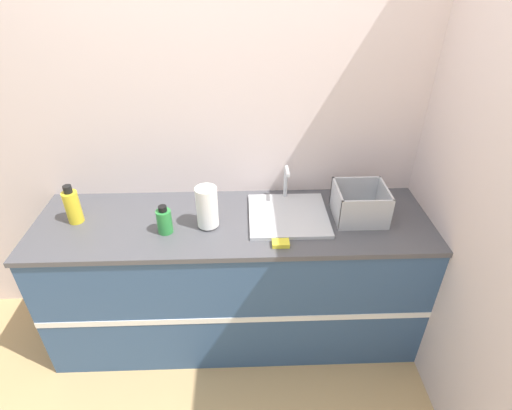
% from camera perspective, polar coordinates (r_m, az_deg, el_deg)
% --- Properties ---
extents(ground_plane, '(12.00, 12.00, 0.00)m').
position_cam_1_polar(ground_plane, '(2.69, -2.64, -22.15)').
color(ground_plane, tan).
extents(wall_back, '(4.63, 0.06, 2.60)m').
position_cam_1_polar(wall_back, '(2.39, -3.38, 10.59)').
color(wall_back, silver).
rests_on(wall_back, ground_plane).
extents(wall_right, '(0.06, 2.64, 2.60)m').
position_cam_1_polar(wall_right, '(2.33, 26.11, 6.64)').
color(wall_right, silver).
rests_on(wall_right, ground_plane).
extents(counter_cabinet, '(2.26, 0.66, 0.90)m').
position_cam_1_polar(counter_cabinet, '(2.56, -2.87, -10.43)').
color(counter_cabinet, '#33517A').
rests_on(counter_cabinet, ground_plane).
extents(sink, '(0.45, 0.44, 0.23)m').
position_cam_1_polar(sink, '(2.30, 4.62, -1.25)').
color(sink, silver).
rests_on(sink, counter_cabinet).
extents(paper_towel_roll, '(0.12, 0.12, 0.24)m').
position_cam_1_polar(paper_towel_roll, '(2.17, -7.00, -0.32)').
color(paper_towel_roll, '#4C4C51').
rests_on(paper_towel_roll, counter_cabinet).
extents(dish_rack, '(0.28, 0.26, 0.19)m').
position_cam_1_polar(dish_rack, '(2.33, 14.58, -0.12)').
color(dish_rack, '#B7BABF').
rests_on(dish_rack, counter_cabinet).
extents(bottle_green, '(0.08, 0.08, 0.17)m').
position_cam_1_polar(bottle_green, '(2.19, -12.96, -2.20)').
color(bottle_green, '#2D8C3D').
rests_on(bottle_green, counter_cabinet).
extents(bottle_yellow, '(0.08, 0.08, 0.23)m').
position_cam_1_polar(bottle_yellow, '(2.42, -24.74, -0.14)').
color(bottle_yellow, yellow).
rests_on(bottle_yellow, counter_cabinet).
extents(sponge, '(0.09, 0.06, 0.02)m').
position_cam_1_polar(sponge, '(2.08, 3.55, -5.49)').
color(sponge, yellow).
rests_on(sponge, counter_cabinet).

